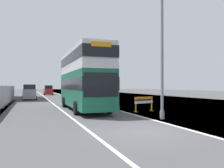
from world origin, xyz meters
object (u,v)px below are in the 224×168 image
Objects in this scene: car_receding_mid at (29,92)px; car_receding_far at (48,90)px; lamppost_foreground at (162,50)px; car_oncoming_near at (29,92)px; double_decker_bus at (83,78)px; roadworks_barrier at (144,102)px.

car_receding_far is (4.14, 9.29, 0.02)m from car_receding_mid.
lamppost_foreground is 34.07m from car_receding_mid.
car_oncoming_near is at bearing 107.86° from lamppost_foreground.
car_receding_mid is 10.17m from car_receding_far.
car_receding_mid is at bearing 103.44° from lamppost_foreground.
roadworks_barrier is at bearing -36.70° from double_decker_bus.
car_receding_far is at bearing 96.79° from roadworks_barrier.
double_decker_bus is at bearing -80.15° from car_receding_mid.
car_oncoming_near is 18.48m from car_receding_far.
roadworks_barrier is at bearing -83.21° from car_receding_far.
car_oncoming_near reaches higher than roadworks_barrier.
lamppost_foreground reaches higher than roadworks_barrier.
lamppost_foreground reaches higher than car_receding_mid.
double_decker_bus is 17.74m from car_oncoming_near.
double_decker_bus is 2.51× the size of car_receding_mid.
car_oncoming_near is at bearing 104.48° from double_decker_bus.
roadworks_barrier is at bearing -66.92° from car_oncoming_near.
double_decker_bus reaches higher than car_receding_mid.
car_oncoming_near is at bearing -102.73° from car_receding_far.
roadworks_barrier is 22.01m from car_oncoming_near.
lamppost_foreground is at bearing -101.55° from roadworks_barrier.
car_receding_mid is 1.09× the size of car_receding_far.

